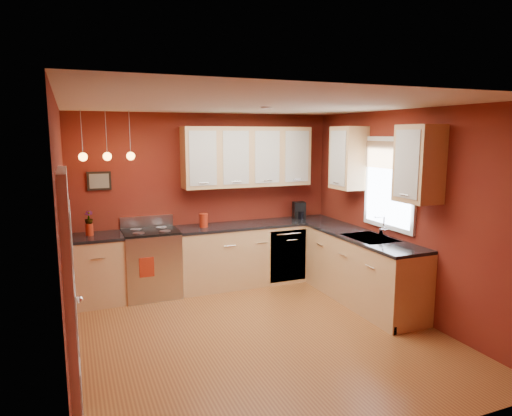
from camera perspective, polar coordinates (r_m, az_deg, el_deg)
name	(u,v)px	position (r m, az deg, el deg)	size (l,w,h in m)	color
floor	(260,335)	(5.46, 0.49, -15.58)	(4.20, 4.20, 0.00)	#955C2B
ceiling	(260,105)	(4.97, 0.53, 12.80)	(4.00, 4.20, 0.02)	beige
wall_back	(207,200)	(7.01, -6.14, 1.04)	(4.00, 0.02, 2.60)	maroon
wall_front	(378,280)	(3.28, 15.01, -8.65)	(4.00, 0.02, 2.60)	maroon
wall_left	(65,240)	(4.68, -22.77, -3.73)	(0.02, 4.20, 2.60)	maroon
wall_right	(405,213)	(6.10, 18.11, -0.58)	(0.02, 4.20, 2.60)	maroon
base_cabinets_back_left	(98,271)	(6.64, -19.19, -7.41)	(0.70, 0.60, 0.90)	tan
base_cabinets_back_right	(259,254)	(7.14, 0.32, -5.72)	(2.54, 0.60, 0.90)	tan
base_cabinets_right	(362,270)	(6.46, 13.08, -7.59)	(0.60, 2.10, 0.90)	tan
counter_back_left	(96,237)	(6.52, -19.41, -3.45)	(0.70, 0.62, 0.04)	black
counter_back_right	(259,224)	(7.03, 0.32, -2.02)	(2.54, 0.62, 0.04)	black
counter_right	(363,237)	(6.34, 13.23, -3.52)	(0.62, 2.10, 0.04)	black
gas_range	(152,263)	(6.70, -12.93, -6.70)	(0.76, 0.64, 1.11)	#B5B6BA
dishwasher_front	(288,256)	(7.03, 4.03, -5.98)	(0.60, 0.02, 0.80)	#B5B6BA
sink	(370,239)	(6.22, 14.05, -3.83)	(0.50, 0.70, 0.33)	#96969B
window	(389,180)	(6.26, 16.34, 3.33)	(0.06, 1.02, 1.22)	white
door_left_wall	(71,313)	(3.60, -22.07, -12.03)	(0.12, 0.82, 2.05)	white
upper_cabinets_back	(248,157)	(6.97, -1.06, 6.42)	(2.00, 0.35, 0.90)	tan
upper_cabinets_right	(380,161)	(6.17, 15.21, 5.74)	(0.35, 1.95, 0.90)	tan
wall_picture	(99,181)	(6.69, -19.02, 3.22)	(0.32, 0.03, 0.26)	black
pendant_lights	(107,156)	(6.34, -18.10, 6.22)	(0.71, 0.11, 0.66)	#96969B
red_canister	(204,220)	(6.73, -6.57, -1.54)	(0.13, 0.13, 0.20)	#9D2510
red_vase	(89,230)	(6.54, -20.11, -2.54)	(0.10, 0.10, 0.16)	#9D2510
flowers	(89,218)	(6.51, -20.18, -1.18)	(0.11, 0.11, 0.19)	#9D2510
coffee_maker	(299,211)	(7.40, 5.43, -0.36)	(0.21, 0.21, 0.27)	black
soap_pump	(384,231)	(6.23, 15.66, -2.81)	(0.08, 0.08, 0.18)	white
dish_towel	(147,267)	(6.36, -13.49, -7.22)	(0.20, 0.01, 0.27)	#9D2510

